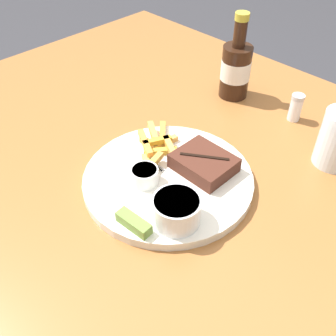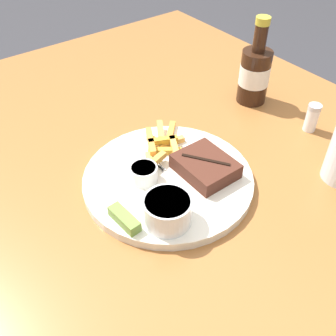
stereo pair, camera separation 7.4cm
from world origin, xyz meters
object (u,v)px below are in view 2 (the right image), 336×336
Objects in this scene: coleslaw_cup at (167,210)px; steak_portion at (205,166)px; beer_bottle at (255,73)px; dinner_plate at (168,179)px; fork_utensil at (144,151)px; salt_shaker at (312,117)px; dipping_sauce_cup at (144,173)px; pickle_spear at (124,219)px.

steak_portion is at bearing 112.37° from coleslaw_cup.
steak_portion is at bearing -62.32° from beer_bottle.
dinner_plate is 2.95× the size of steak_portion.
dinner_plate is at bearing 0.00° from fork_utensil.
fork_utensil is 2.07× the size of salt_shaker.
beer_bottle reaches higher than dinner_plate.
steak_portion is 2.12× the size of dipping_sauce_cup.
beer_bottle is at bearing 103.80° from dipping_sauce_cup.
dipping_sauce_cup is 0.41m from salt_shaker.
beer_bottle reaches higher than salt_shaker.
coleslaw_cup is at bearing -67.63° from steak_portion.
steak_portion is 0.19m from pickle_spear.
beer_bottle reaches higher than coleslaw_cup.
pickle_spear is at bearing -123.18° from coleslaw_cup.
coleslaw_cup is 1.26× the size of salt_shaker.
beer_bottle reaches higher than fork_utensil.
dinner_plate is 0.12m from coleslaw_cup.
steak_portion is at bearing 61.36° from dinner_plate.
coleslaw_cup is 0.43m from salt_shaker.
coleslaw_cup is 0.19m from fork_utensil.
dipping_sauce_cup is at bearing 128.08° from pickle_spear.
fork_utensil is 0.64× the size of beer_bottle.
pickle_spear is at bearing -41.60° from fork_utensil.
fork_utensil is 0.35m from beer_bottle.
steak_portion is at bearing -93.80° from salt_shaker.
dipping_sauce_cup is at bearing -76.20° from beer_bottle.
salt_shaker is (0.07, 0.40, -0.00)m from dipping_sauce_cup.
salt_shaker is (-0.03, 0.43, -0.01)m from coleslaw_cup.
coleslaw_cup is 0.07m from pickle_spear.
beer_bottle is at bearing 116.05° from coleslaw_cup.
pickle_spear reaches higher than fork_utensil.
pickle_spear is (0.05, -0.13, 0.02)m from dinner_plate.
pickle_spear is 0.50m from beer_bottle.
fork_utensil is at bearing 177.14° from dinner_plate.
fork_utensil is at bearing -154.10° from steak_portion.
fork_utensil is at bearing 135.54° from pickle_spear.
pickle_spear is at bearing -69.15° from dinner_plate.
beer_bottle is (-0.16, 0.48, 0.05)m from pickle_spear.
beer_bottle is at bearing 97.42° from fork_utensil.
steak_portion reaches higher than dinner_plate.
pickle_spear is 1.04× the size of salt_shaker.
beer_bottle reaches higher than pickle_spear.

